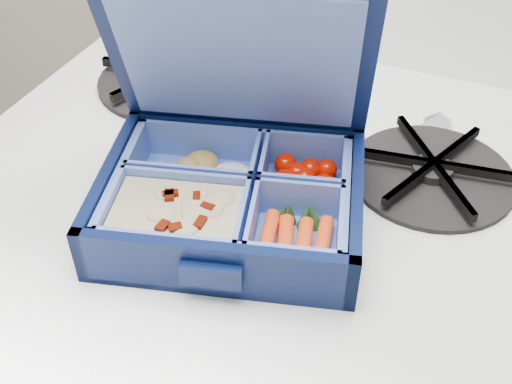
% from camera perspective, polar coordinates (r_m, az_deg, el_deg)
% --- Properties ---
extents(bento_box, '(0.27, 0.23, 0.06)m').
position_cam_1_polar(bento_box, '(0.58, -2.23, -0.66)').
color(bento_box, '#061138').
rests_on(bento_box, stove).
extents(burner_grate, '(0.18, 0.18, 0.02)m').
position_cam_1_polar(burner_grate, '(0.66, 15.44, 2.08)').
color(burner_grate, black).
rests_on(burner_grate, stove).
extents(burner_grate_rear, '(0.20, 0.20, 0.02)m').
position_cam_1_polar(burner_grate_rear, '(0.79, -7.54, 10.19)').
color(burner_grate_rear, black).
rests_on(burner_grate_rear, stove).
extents(fork, '(0.14, 0.18, 0.01)m').
position_cam_1_polar(fork, '(0.68, 9.87, 3.33)').
color(fork, silver).
rests_on(fork, stove).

